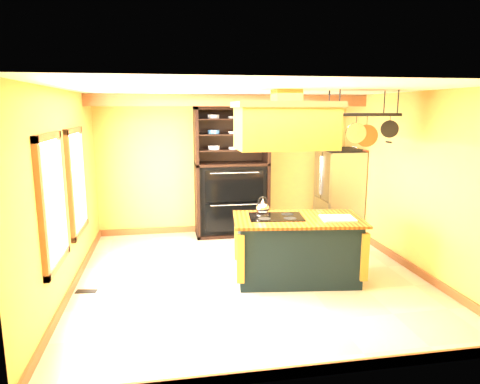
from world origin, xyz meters
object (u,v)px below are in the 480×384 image
object	(u,v)px
kitchen_island	(297,248)
refrigerator	(339,195)
range_hood	(286,124)
pot_rack	(362,121)
hutch	(231,187)

from	to	relation	value
kitchen_island	refrigerator	world-z (taller)	refrigerator
kitchen_island	range_hood	size ratio (longest dim) A/B	1.37
refrigerator	range_hood	bearing A→B (deg)	-129.40
kitchen_island	pot_rack	world-z (taller)	pot_rack
refrigerator	kitchen_island	bearing A→B (deg)	-125.92
kitchen_island	range_hood	bearing A→B (deg)	-172.44
range_hood	refrigerator	bearing A→B (deg)	50.60
refrigerator	hutch	xyz separation A→B (m)	(-2.05, 0.41, 0.14)
hutch	range_hood	bearing A→B (deg)	-81.27
range_hood	pot_rack	xyz separation A→B (m)	(1.10, 0.00, 0.03)
range_hood	pot_rack	bearing A→B (deg)	0.14
kitchen_island	range_hood	world-z (taller)	range_hood
range_hood	hutch	world-z (taller)	range_hood
kitchen_island	pot_rack	distance (m)	2.02
pot_rack	hutch	size ratio (longest dim) A/B	0.40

